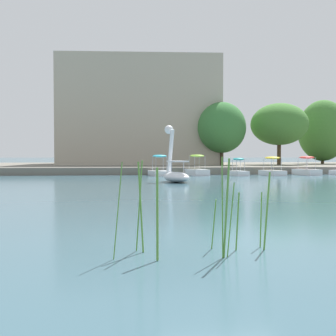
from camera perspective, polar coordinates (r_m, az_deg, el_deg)
name	(u,v)px	position (r m, az deg, el deg)	size (l,w,h in m)	color
ground_plane	(228,238)	(7.92, 8.28, -9.55)	(641.35, 641.35, 0.00)	#385966
shore_bank_far	(144,167)	(45.53, -3.26, 0.15)	(117.46, 25.24, 0.60)	#6B665B
swan_boat	(175,171)	(24.10, 1.01, -0.40)	(1.90, 2.79, 3.37)	white
pedal_boat_cyan	(160,170)	(31.85, -1.16, -0.27)	(1.76, 2.36, 1.61)	white
pedal_boat_lime	(197,169)	(32.34, 4.02, -0.17)	(1.69, 2.53, 1.63)	white
pedal_boat_teal	(238,171)	(32.47, 9.69, -0.34)	(1.33, 1.95, 1.38)	white
pedal_boat_yellow	(272,169)	(33.35, 14.19, -0.19)	(1.65, 2.45, 1.47)	white
pedal_boat_red	(307,169)	(34.83, 18.57, -0.18)	(1.76, 2.48, 1.50)	white
tree_willow_near_path	(323,131)	(51.47, 20.56, 4.85)	(7.41, 7.16, 7.41)	#4C3823
tree_sapling_by_fence	(279,124)	(45.16, 15.08, 5.83)	(8.40, 8.40, 6.44)	#4C3823
tree_broadleaf_right	(222,128)	(41.85, 7.44, 5.55)	(6.92, 6.89, 6.29)	#423323
apartment_block	(140,115)	(47.81, -3.82, 7.31)	(16.75, 12.75, 11.22)	#B2A893
reed_clump_foreground	(199,212)	(6.50, 4.28, -6.06)	(2.57, 0.88, 1.53)	#568E38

